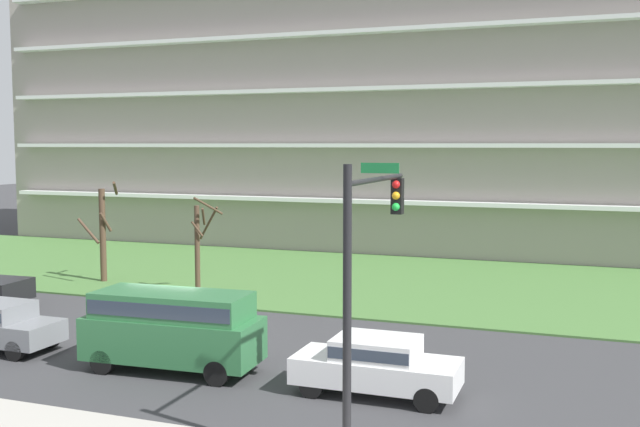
{
  "coord_description": "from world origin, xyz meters",
  "views": [
    {
      "loc": [
        12.46,
        -20.64,
        6.67
      ],
      "look_at": [
        2.67,
        6.0,
        4.03
      ],
      "focal_mm": 41.75,
      "sensor_mm": 36.0,
      "label": 1
    }
  ],
  "objects_px": {
    "tree_left": "(199,243)",
    "van_green_near_right": "(173,324)",
    "traffic_signal_mast": "(368,255)",
    "sedan_white_near_left": "(376,363)",
    "tree_far_left": "(103,232)"
  },
  "relations": [
    {
      "from": "van_green_near_right",
      "to": "sedan_white_near_left",
      "type": "bearing_deg",
      "value": -3.01
    },
    {
      "from": "tree_left",
      "to": "traffic_signal_mast",
      "type": "bearing_deg",
      "value": -48.84
    },
    {
      "from": "tree_far_left",
      "to": "traffic_signal_mast",
      "type": "distance_m",
      "value": 22.64
    },
    {
      "from": "tree_left",
      "to": "van_green_near_right",
      "type": "distance_m",
      "value": 11.55
    },
    {
      "from": "sedan_white_near_left",
      "to": "traffic_signal_mast",
      "type": "bearing_deg",
      "value": -77.59
    },
    {
      "from": "tree_far_left",
      "to": "tree_left",
      "type": "xyz_separation_m",
      "value": [
        5.66,
        -0.69,
        -0.15
      ]
    },
    {
      "from": "tree_far_left",
      "to": "tree_left",
      "type": "distance_m",
      "value": 5.7
    },
    {
      "from": "tree_left",
      "to": "van_green_near_right",
      "type": "bearing_deg",
      "value": -64.54
    },
    {
      "from": "tree_far_left",
      "to": "traffic_signal_mast",
      "type": "bearing_deg",
      "value": -39.12
    },
    {
      "from": "tree_left",
      "to": "sedan_white_near_left",
      "type": "xyz_separation_m",
      "value": [
        11.17,
        -10.4,
        -1.43
      ]
    },
    {
      "from": "van_green_near_right",
      "to": "tree_left",
      "type": "bearing_deg",
      "value": 112.44
    },
    {
      "from": "tree_left",
      "to": "van_green_near_right",
      "type": "height_order",
      "value": "tree_left"
    },
    {
      "from": "tree_left",
      "to": "traffic_signal_mast",
      "type": "height_order",
      "value": "traffic_signal_mast"
    },
    {
      "from": "tree_left",
      "to": "van_green_near_right",
      "type": "relative_size",
      "value": 0.84
    },
    {
      "from": "van_green_near_right",
      "to": "traffic_signal_mast",
      "type": "bearing_deg",
      "value": -27.61
    }
  ]
}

